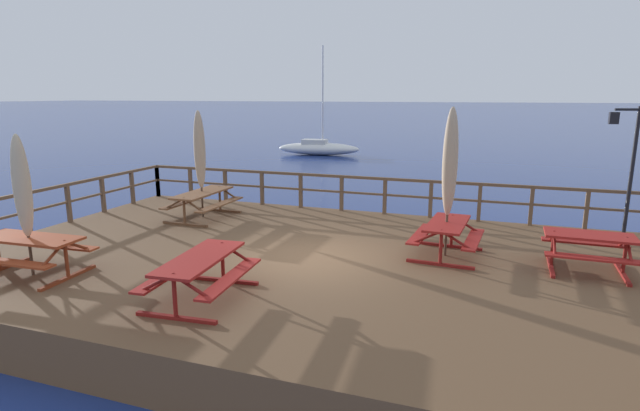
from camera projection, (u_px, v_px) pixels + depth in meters
ground_plane at (309, 294)px, 11.22m from camera, size 600.00×600.00×0.00m
wooden_deck at (309, 276)px, 11.13m from camera, size 14.98×9.39×0.87m
railing_waterside_far at (363, 188)px, 15.06m from camera, size 14.78×0.10×1.09m
railing_side_left at (48, 201)px, 13.28m from camera, size 0.10×9.19×1.09m
picnic_table_mid_left at (447, 232)px, 10.97m from camera, size 1.51×1.85×0.78m
picnic_table_front_left at (203, 199)px, 14.39m from camera, size 1.42×2.19×0.78m
picnic_table_back_left at (30, 247)px, 9.82m from camera, size 2.10×1.50×0.78m
picnic_table_mid_right at (200, 268)px, 8.64m from camera, size 1.56×2.17×0.78m
picnic_table_mid_centre at (589, 245)px, 10.03m from camera, size 1.67×1.42×0.78m
patio_umbrella_tall_mid_right at (450, 163)px, 10.69m from camera, size 0.32×0.32×3.22m
patio_umbrella_tall_mid_left at (200, 150)px, 14.19m from camera, size 0.32×0.32×3.04m
patio_umbrella_tall_back_left at (22, 187)px, 9.55m from camera, size 0.32×0.32×2.76m
lamp_post_hooked at (625, 152)px, 12.07m from camera, size 0.68×0.26×3.20m
sailboat_distant at (318, 148)px, 37.07m from camera, size 6.17×2.46×7.72m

